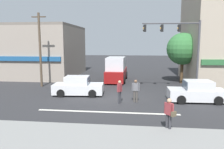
# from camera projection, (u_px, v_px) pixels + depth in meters

# --- Properties ---
(ground_plane) EXTENTS (120.00, 120.00, 0.00)m
(ground_plane) POSITION_uv_depth(u_px,v_px,m) (113.00, 98.00, 17.17)
(ground_plane) COLOR #2B2B2D
(lane_marking_stripe) EXTENTS (9.00, 0.24, 0.01)m
(lane_marking_stripe) POSITION_uv_depth(u_px,v_px,m) (107.00, 112.00, 13.73)
(lane_marking_stripe) COLOR silver
(lane_marking_stripe) RESTS_ON ground
(sidewalk_curb) EXTENTS (40.00, 5.00, 0.16)m
(sidewalk_curb) POSITION_uv_depth(u_px,v_px,m) (91.00, 149.00, 8.80)
(sidewalk_curb) COLOR gray
(sidewalk_curb) RESTS_ON ground
(building_left_block) EXTENTS (11.85, 10.23, 6.54)m
(building_left_block) POSITION_uv_depth(u_px,v_px,m) (33.00, 51.00, 28.97)
(building_left_block) COLOR gray
(building_left_block) RESTS_ON ground
(street_tree) EXTENTS (3.39, 3.39, 5.39)m
(street_tree) POSITION_uv_depth(u_px,v_px,m) (183.00, 49.00, 23.19)
(street_tree) COLOR #4C3823
(street_tree) RESTS_ON ground
(utility_pole_near_left) EXTENTS (1.40, 0.22, 7.19)m
(utility_pole_near_left) POSITION_uv_depth(u_px,v_px,m) (40.00, 49.00, 21.33)
(utility_pole_near_left) COLOR brown
(utility_pole_near_left) RESTS_ON ground
(utility_pole_far_right) EXTENTS (1.40, 0.22, 8.09)m
(utility_pole_far_right) POSITION_uv_depth(u_px,v_px,m) (202.00, 44.00, 23.56)
(utility_pole_far_right) COLOR brown
(utility_pole_far_right) RESTS_ON ground
(traffic_light_mast) EXTENTS (4.89, 0.49, 6.20)m
(traffic_light_mast) POSITION_uv_depth(u_px,v_px,m) (183.00, 43.00, 18.51)
(traffic_light_mast) COLOR #47474C
(traffic_light_mast) RESTS_ON ground
(sedan_parked_curbside) EXTENTS (4.14, 1.96, 1.58)m
(sedan_parked_curbside) POSITION_uv_depth(u_px,v_px,m) (197.00, 92.00, 16.13)
(sedan_parked_curbside) COLOR silver
(sedan_parked_curbside) RESTS_ON ground
(sedan_crossing_center) EXTENTS (4.21, 2.11, 1.58)m
(sedan_crossing_center) POSITION_uv_depth(u_px,v_px,m) (78.00, 87.00, 18.19)
(sedan_crossing_center) COLOR silver
(sedan_crossing_center) RESTS_ON ground
(box_truck_crossing_leftbound) EXTENTS (2.32, 5.64, 2.75)m
(box_truck_crossing_leftbound) POSITION_uv_depth(u_px,v_px,m) (116.00, 70.00, 24.68)
(box_truck_crossing_leftbound) COLOR maroon
(box_truck_crossing_leftbound) RESTS_ON ground
(pedestrian_foreground_with_bag) EXTENTS (0.54, 0.62, 1.67)m
(pedestrian_foreground_with_bag) POSITION_uv_depth(u_px,v_px,m) (169.00, 113.00, 10.60)
(pedestrian_foreground_with_bag) COLOR #333338
(pedestrian_foreground_with_bag) RESTS_ON ground
(pedestrian_mid_crossing) EXTENTS (0.57, 0.24, 1.67)m
(pedestrian_mid_crossing) POSITION_uv_depth(u_px,v_px,m) (136.00, 90.00, 15.92)
(pedestrian_mid_crossing) COLOR #4C4742
(pedestrian_mid_crossing) RESTS_ON ground
(pedestrian_far_side) EXTENTS (0.36, 0.52, 1.67)m
(pedestrian_far_side) POSITION_uv_depth(u_px,v_px,m) (120.00, 90.00, 15.63)
(pedestrian_far_side) COLOR #333338
(pedestrian_far_side) RESTS_ON ground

